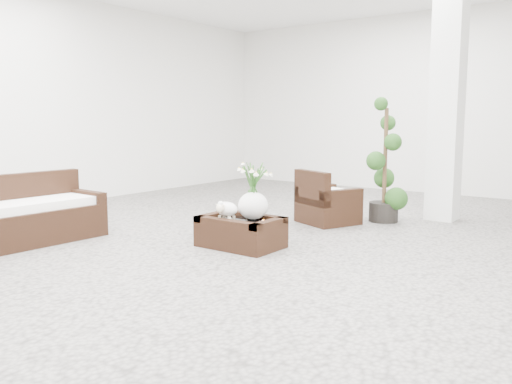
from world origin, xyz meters
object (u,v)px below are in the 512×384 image
Objects in this scene: coffee_table at (241,233)px; topiary at (385,161)px; loveseat at (36,208)px; armchair at (328,197)px.

coffee_table is 2.60m from topiary.
topiary reaches higher than loveseat.
armchair is 0.44× the size of topiary.
loveseat reaches higher than coffee_table.
coffee_table is 0.60× the size of loveseat.
coffee_table is 0.53× the size of topiary.
armchair is (0.11, 1.83, 0.22)m from coffee_table.
loveseat reaches higher than armchair.
loveseat is at bearing 77.54° from armchair.
armchair is at bearing 86.61° from coffee_table.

